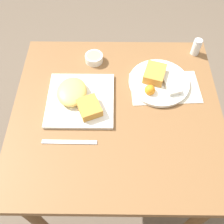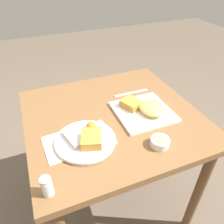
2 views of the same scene
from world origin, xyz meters
name	(u,v)px [view 2 (image 2 of 2)]	position (x,y,z in m)	size (l,w,h in m)	color
ground_plane	(112,200)	(0.00, 0.00, 0.00)	(8.00, 8.00, 0.00)	brown
dining_table	(112,130)	(0.00, 0.00, 0.67)	(0.81, 0.86, 0.77)	brown
menu_card	(79,140)	(-0.12, 0.21, 0.78)	(0.19, 0.30, 0.00)	beige
plate_square_near	(145,109)	(-0.05, -0.16, 0.80)	(0.27, 0.27, 0.06)	white
plate_oval_far	(86,139)	(-0.14, 0.18, 0.79)	(0.26, 0.26, 0.05)	white
sauce_ramekin	(160,142)	(-0.28, -0.11, 0.79)	(0.08, 0.08, 0.03)	white
salt_shaker	(47,187)	(-0.33, 0.37, 0.81)	(0.04, 0.04, 0.08)	white
butter_knife	(131,93)	(0.15, -0.18, 0.78)	(0.02, 0.21, 0.00)	silver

